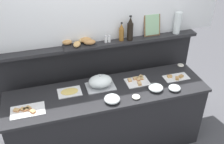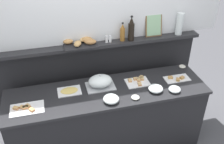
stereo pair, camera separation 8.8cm
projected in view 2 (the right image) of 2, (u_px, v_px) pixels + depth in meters
The scene contains 20 objects.
ground_plane at pixel (99, 115), 4.04m from camera, with size 12.00×12.00×0.00m, color #4C4C51.
buffet_counter at pixel (108, 119), 3.30m from camera, with size 2.39×0.66×0.90m.
back_ledge_unit at pixel (99, 82), 3.58m from camera, with size 2.65×0.22×1.32m.
sandwich_platter_side at pixel (26, 108), 2.78m from camera, with size 0.36×0.22×0.04m.
sandwich_platter_front at pixel (177, 79), 3.25m from camera, with size 0.32×0.16×0.04m.
sandwich_platter_rear at pixel (138, 81), 3.20m from camera, with size 0.28×0.21×0.04m.
cold_cuts_platter at pixel (69, 91), 3.04m from camera, with size 0.27×0.19×0.02m.
serving_cloche at pixel (100, 82), 3.09m from camera, with size 0.34×0.24×0.17m.
glass_bowl_large at pixel (175, 89), 3.04m from camera, with size 0.14×0.14×0.06m.
glass_bowl_medium at pixel (156, 89), 3.04m from camera, with size 0.17×0.17×0.07m.
glass_bowl_small at pixel (111, 99), 2.87m from camera, with size 0.18×0.18×0.07m.
condiment_bowl_dark at pixel (135, 97), 2.93m from camera, with size 0.09×0.09×0.03m, color silver.
condiment_bowl_red at pixel (182, 66), 3.49m from camera, with size 0.09×0.09×0.03m, color silver.
wine_bottle_dark at pixel (131, 30), 3.18m from camera, with size 0.08×0.08×0.32m.
vinegar_bottle_amber at pixel (122, 33), 3.19m from camera, with size 0.06×0.06×0.24m.
salt_shaker at pixel (107, 39), 3.18m from camera, with size 0.03×0.03×0.09m.
pepper_shaker at pixel (110, 39), 3.19m from camera, with size 0.03×0.03×0.09m.
bread_basket at pixel (82, 42), 3.13m from camera, with size 0.40×0.28×0.08m.
framed_picture at pixel (154, 25), 3.29m from camera, with size 0.22×0.07×0.29m.
water_carafe at pixel (180, 24), 3.33m from camera, with size 0.09×0.09×0.29m, color silver.
Camera 2 is at (-0.56, -2.38, 2.75)m, focal length 41.75 mm.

